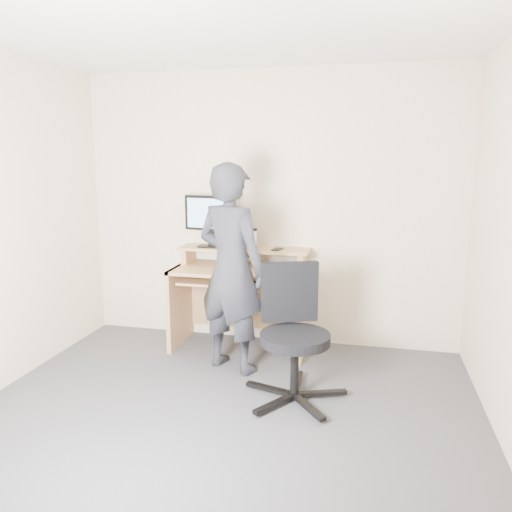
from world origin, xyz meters
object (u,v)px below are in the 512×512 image
at_px(desk, 242,288).
at_px(monitor, 210,216).
at_px(office_chair, 293,328).
at_px(person, 231,269).

distance_m(desk, monitor, 0.72).
bearing_deg(monitor, desk, 1.90).
height_order(desk, monitor, monitor).
xyz_separation_m(desk, office_chair, (0.61, -0.90, -0.03)).
relative_size(monitor, person, 0.29).
xyz_separation_m(office_chair, person, (-0.56, 0.37, 0.33)).
relative_size(monitor, office_chair, 0.52).
relative_size(office_chair, person, 0.56).
relative_size(desk, person, 0.71).
distance_m(monitor, office_chair, 1.48).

